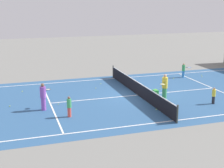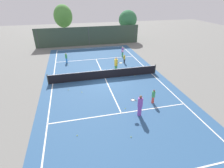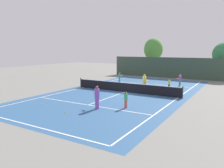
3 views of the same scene
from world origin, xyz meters
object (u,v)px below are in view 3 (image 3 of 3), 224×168
tennis_ball_8 (127,88)px  tennis_ball_11 (117,83)px  player_2 (180,80)px  player_3 (97,97)px  player_1 (144,83)px  tennis_ball_1 (128,80)px  tennis_ball_9 (96,104)px  tennis_ball_5 (90,93)px  tennis_ball_0 (156,95)px  tennis_ball_10 (147,93)px  player_5 (126,100)px  tennis_ball_4 (64,112)px  ball_crate (133,89)px  tennis_ball_6 (42,104)px  player_0 (120,77)px  tennis_ball_7 (85,91)px  tennis_ball_2 (120,89)px  player_4 (169,84)px  tennis_ball_3 (126,80)px

tennis_ball_8 → tennis_ball_11: (-2.83, 2.69, 0.00)m
player_2 → player_3: bearing=-101.2°
player_1 → tennis_ball_1: 8.31m
tennis_ball_9 → tennis_ball_11: 11.70m
player_1 → tennis_ball_5: 5.84m
tennis_ball_0 → tennis_ball_10: bearing=144.5°
player_3 → tennis_ball_8: (-2.24, 9.24, -0.87)m
tennis_ball_1 → tennis_ball_11: (-0.20, -2.78, 0.00)m
player_5 → tennis_ball_4: player_5 is taller
ball_crate → tennis_ball_6: bearing=-112.0°
tennis_ball_11 → tennis_ball_4: bearing=-75.1°
player_3 → tennis_ball_4: bearing=-123.2°
player_0 → tennis_ball_9: (4.49, -11.98, -0.64)m
player_2 → tennis_ball_10: bearing=-106.7°
tennis_ball_4 → tennis_ball_6: bearing=164.3°
tennis_ball_1 → player_2: bearing=-8.0°
tennis_ball_1 → tennis_ball_8: 6.07m
player_1 → tennis_ball_7: 6.41m
tennis_ball_7 → tennis_ball_9: (4.43, -4.20, 0.00)m
player_1 → tennis_ball_1: player_1 is taller
tennis_ball_4 → tennis_ball_8: bearing=94.5°
player_2 → tennis_ball_2: bearing=-135.0°
player_0 → tennis_ball_9: bearing=-69.5°
tennis_ball_6 → player_4: bearing=60.2°
player_1 → tennis_ball_0: 2.53m
tennis_ball_8 → player_1: bearing=-20.1°
player_0 → tennis_ball_1: 1.85m
player_3 → tennis_ball_5: 6.05m
player_2 → tennis_ball_5: 11.37m
tennis_ball_2 → tennis_ball_4: size_ratio=1.00×
player_1 → player_2: (2.37, 5.35, -0.20)m
player_5 → tennis_ball_10: 6.47m
player_0 → player_2: player_2 is taller
tennis_ball_1 → tennis_ball_2: bearing=-70.8°
tennis_ball_0 → tennis_ball_2: (-4.82, 1.46, 0.00)m
tennis_ball_7 → tennis_ball_2: bearing=49.8°
tennis_ball_9 → player_4: bearing=73.4°
ball_crate → tennis_ball_2: size_ratio=6.46×
tennis_ball_3 → tennis_ball_8: 6.53m
player_3 → tennis_ball_6: bearing=-166.8°
tennis_ball_6 → tennis_ball_11: bearing=91.4°
player_4 → tennis_ball_2: (-4.82, -2.74, -0.55)m
player_3 → tennis_ball_7: (-5.21, 5.23, -0.87)m
player_0 → tennis_ball_0: bearing=-39.7°
tennis_ball_9 → tennis_ball_7: bearing=136.5°
player_1 → tennis_ball_10: size_ratio=27.71×
ball_crate → tennis_ball_6: ball_crate is taller
player_5 → ball_crate: (-2.72, 6.92, -0.47)m
ball_crate → tennis_ball_8: ball_crate is taller
tennis_ball_1 → tennis_ball_10: same height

